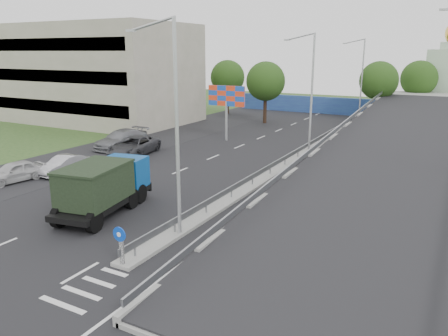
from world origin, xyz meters
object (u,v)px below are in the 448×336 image
Objects in this scene: lamp_post_far at (360,76)px; billboard at (226,99)px; sign_bollard at (121,245)px; dump_truck at (104,185)px; parked_car_d at (121,139)px; parked_car_a at (14,172)px; parked_car_c at (134,146)px; parked_car_b at (64,165)px; lamp_post_near at (173,118)px; lamp_post_mid at (310,87)px.

billboard is at bearing -116.84° from lamp_post_far.
dump_truck is (-5.23, 4.58, 0.60)m from sign_bollard.
parked_car_d is (-10.69, 13.39, -0.79)m from dump_truck.
parked_car_a is (-6.01, -19.78, -3.47)m from billboard.
dump_truck is 1.21× the size of parked_car_d.
lamp_post_far is 1.75× the size of parked_car_c.
parked_car_b is (-4.65, -16.67, -3.52)m from billboard.
parked_car_b is (-8.42, 4.57, -0.96)m from dump_truck.
dump_truck reaches higher than parked_car_c.
parked_car_a is at bearing -110.40° from parked_car_c.
lamp_post_near reaches higher than sign_bollard.
parked_car_a reaches higher than parked_car_b.
lamp_post_far is at bearing 90.00° from lamp_post_mid.
lamp_post_far is at bearing 55.21° from parked_car_c.
parked_car_d is (-15.92, 17.97, -0.19)m from sign_bollard.
lamp_post_mid is (0.00, 20.00, 0.00)m from lamp_post_near.
parked_car_a is at bearing 171.66° from lamp_post_near.
lamp_post_near is 1.75× the size of parked_car_c.
sign_bollard is 16.18m from parked_car_a.
parked_car_d is at bearing -159.94° from lamp_post_mid.
lamp_post_far reaches higher than billboard.
billboard is 10.87m from parked_car_c.
dump_truck is at bearing -28.23° from parked_car_b.
lamp_post_mid is 2.48× the size of parked_car_b.
parked_car_c is (-13.00, 16.30, -0.23)m from sign_bollard.
lamp_post_mid is at bearing 59.57° from parked_car_a.
lamp_post_far is at bearing 68.61° from parked_car_b.
parked_car_c is (2.01, 10.26, 0.08)m from parked_car_a.
parked_car_c is at bearing 85.06° from parked_car_b.
lamp_post_near is 1.00× the size of lamp_post_far.
parked_car_d is at bearing 140.88° from parked_car_c.
parked_car_a is at bearing -82.62° from parked_car_d.
billboard is 0.95× the size of parked_car_d.
lamp_post_mid is 9.47m from billboard.
parked_car_b is 0.70× the size of parked_car_d.
lamp_post_mid is 1.00× the size of lamp_post_far.
sign_bollard is 27.53m from billboard.
sign_bollard is 6.12m from lamp_post_near.
sign_bollard reaches higher than parked_car_a.
dump_truck reaches higher than sign_bollard.
parked_car_c reaches higher than parked_car_b.
lamp_post_far is at bearing 89.86° from sign_bollard.
billboard is (-9.00, 25.83, 3.15)m from sign_bollard.
lamp_post_mid is (0.11, 23.83, 4.77)m from sign_bollard.
lamp_post_mid is at bearing 23.08° from parked_car_d.
lamp_post_far is at bearing 90.00° from lamp_post_near.
parked_car_a is 10.45m from parked_car_c.
dump_truck is (-5.34, -39.24, -4.18)m from lamp_post_far.
billboard is at bearing 51.63° from parked_car_d.
lamp_post_mid is at bearing 47.10° from parked_car_b.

